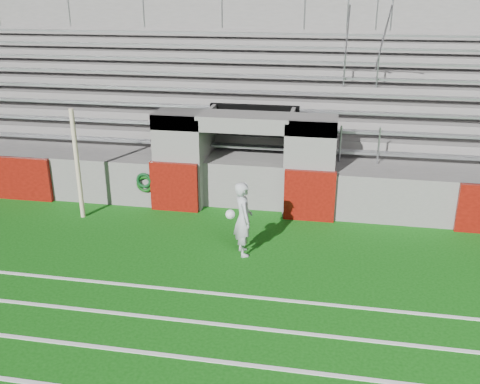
# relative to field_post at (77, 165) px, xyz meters

# --- Properties ---
(ground) EXTENTS (90.00, 90.00, 0.00)m
(ground) POSITION_rel_field_post_xyz_m (4.07, -2.09, -1.45)
(ground) COLOR #0E4E0D
(ground) RESTS_ON ground
(field_post) EXTENTS (0.12, 0.12, 2.89)m
(field_post) POSITION_rel_field_post_xyz_m (0.00, 0.00, 0.00)
(field_post) COLOR beige
(field_post) RESTS_ON ground
(stadium_structure) EXTENTS (26.00, 8.48, 5.42)m
(stadium_structure) POSITION_rel_field_post_xyz_m (4.07, 5.88, 0.05)
(stadium_structure) COLOR #615E5C
(stadium_structure) RESTS_ON ground
(goalkeeper_with_ball) EXTENTS (0.69, 0.74, 1.72)m
(goalkeeper_with_ball) POSITION_rel_field_post_xyz_m (4.52, -1.30, -0.58)
(goalkeeper_with_ball) COLOR #A7ABB1
(goalkeeper_with_ball) RESTS_ON ground
(hose_coil) EXTENTS (0.48, 0.14, 0.57)m
(hose_coil) POSITION_rel_field_post_xyz_m (1.45, 0.84, -0.69)
(hose_coil) COLOR #0D410F
(hose_coil) RESTS_ON ground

